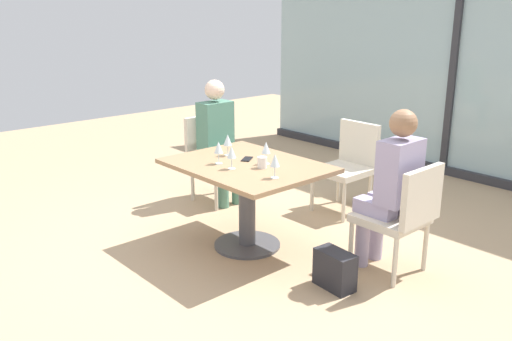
{
  "coord_description": "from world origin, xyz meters",
  "views": [
    {
      "loc": [
        3.21,
        -2.78,
        1.95
      ],
      "look_at": [
        0.0,
        0.1,
        0.65
      ],
      "focal_mm": 38.18,
      "sensor_mm": 36.0,
      "label": 1
    }
  ],
  "objects": [
    {
      "name": "ground_plane",
      "position": [
        0.0,
        0.0,
        0.0
      ],
      "size": [
        12.0,
        12.0,
        0.0
      ],
      "primitive_type": "plane",
      "color": "tan"
    },
    {
      "name": "window_wall_backdrop",
      "position": [
        0.0,
        3.2,
        1.21
      ],
      "size": [
        5.73,
        0.1,
        2.7
      ],
      "color": "#9BB7BC",
      "rests_on": "ground_plane"
    },
    {
      "name": "dining_table_main",
      "position": [
        0.0,
        0.0,
        0.55
      ],
      "size": [
        1.25,
        0.96,
        0.73
      ],
      "color": "#997551",
      "rests_on": "ground_plane"
    },
    {
      "name": "chair_far_right",
      "position": [
        1.14,
        0.52,
        0.5
      ],
      "size": [
        0.5,
        0.46,
        0.87
      ],
      "color": "beige",
      "rests_on": "ground_plane"
    },
    {
      "name": "chair_far_left",
      "position": [
        -1.14,
        0.52,
        0.5
      ],
      "size": [
        0.5,
        0.46,
        0.87
      ],
      "color": "beige",
      "rests_on": "ground_plane"
    },
    {
      "name": "chair_near_window",
      "position": [
        0.0,
        1.32,
        0.5
      ],
      "size": [
        0.46,
        0.51,
        0.87
      ],
      "color": "beige",
      "rests_on": "ground_plane"
    },
    {
      "name": "person_far_right",
      "position": [
        1.03,
        0.52,
        0.7
      ],
      "size": [
        0.39,
        0.34,
        1.26
      ],
      "color": "#9E93B7",
      "rests_on": "ground_plane"
    },
    {
      "name": "person_far_left",
      "position": [
        -1.03,
        0.52,
        0.7
      ],
      "size": [
        0.39,
        0.34,
        1.26
      ],
      "color": "#4C7F6B",
      "rests_on": "ground_plane"
    },
    {
      "name": "wine_glass_0",
      "position": [
        0.04,
        -0.19,
        0.86
      ],
      "size": [
        0.07,
        0.07,
        0.18
      ],
      "color": "silver",
      "rests_on": "dining_table_main"
    },
    {
      "name": "wine_glass_1",
      "position": [
        0.11,
        0.11,
        0.86
      ],
      "size": [
        0.07,
        0.07,
        0.18
      ],
      "color": "silver",
      "rests_on": "dining_table_main"
    },
    {
      "name": "wine_glass_2",
      "position": [
        0.44,
        -0.1,
        0.86
      ],
      "size": [
        0.07,
        0.07,
        0.18
      ],
      "color": "silver",
      "rests_on": "dining_table_main"
    },
    {
      "name": "wine_glass_3",
      "position": [
        -0.15,
        -0.17,
        0.86
      ],
      "size": [
        0.07,
        0.07,
        0.18
      ],
      "color": "silver",
      "rests_on": "dining_table_main"
    },
    {
      "name": "wine_glass_4",
      "position": [
        -0.3,
        0.04,
        0.86
      ],
      "size": [
        0.07,
        0.07,
        0.18
      ],
      "color": "silver",
      "rests_on": "dining_table_main"
    },
    {
      "name": "coffee_cup",
      "position": [
        0.18,
        0.01,
        0.78
      ],
      "size": [
        0.08,
        0.08,
        0.09
      ],
      "primitive_type": "cylinder",
      "color": "white",
      "rests_on": "dining_table_main"
    },
    {
      "name": "cell_phone_on_table",
      "position": [
        -0.09,
        0.08,
        0.73
      ],
      "size": [
        0.14,
        0.16,
        0.01
      ],
      "primitive_type": "cube",
      "rotation": [
        0.0,
        0.0,
        0.6
      ],
      "color": "black",
      "rests_on": "dining_table_main"
    },
    {
      "name": "handbag_0",
      "position": [
        0.96,
        0.0,
        0.14
      ],
      "size": [
        0.31,
        0.19,
        0.28
      ],
      "primitive_type": "cube",
      "rotation": [
        0.0,
        0.0,
        -0.09
      ],
      "color": "#232328",
      "rests_on": "ground_plane"
    }
  ]
}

